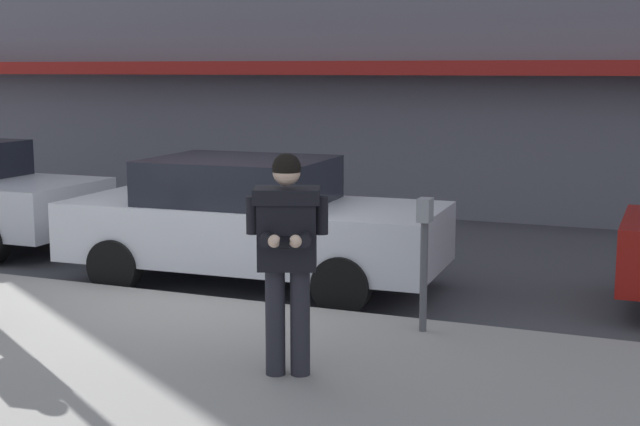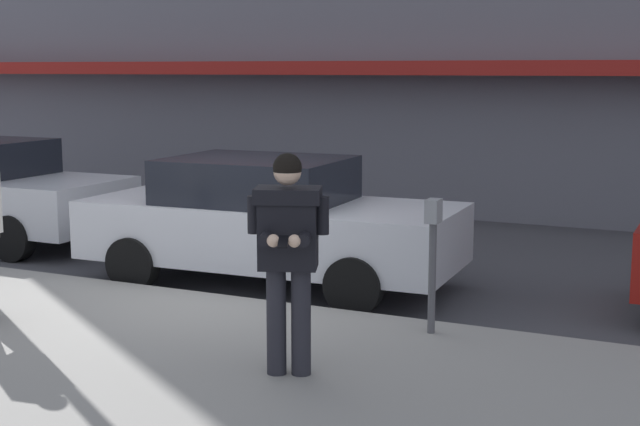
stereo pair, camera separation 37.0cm
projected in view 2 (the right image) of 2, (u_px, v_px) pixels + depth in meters
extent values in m
plane|color=#3D3D42|center=(221.00, 301.00, 10.04)|extent=(80.00, 80.00, 0.00)
cube|color=gray|center=(142.00, 390.00, 7.06)|extent=(32.00, 5.30, 0.14)
cube|color=silver|center=(303.00, 310.00, 9.67)|extent=(28.00, 0.12, 0.01)
cube|color=maroon|center=(465.00, 68.00, 14.70)|extent=(26.60, 0.70, 0.24)
cylinder|color=black|center=(95.00, 219.00, 13.60)|extent=(0.64, 0.22, 0.64)
cylinder|color=black|center=(13.00, 238.00, 12.07)|extent=(0.64, 0.22, 0.64)
cube|color=silver|center=(271.00, 231.00, 10.68)|extent=(4.56, 1.98, 0.70)
cube|color=black|center=(257.00, 180.00, 10.65)|extent=(2.13, 1.71, 0.52)
cylinder|color=black|center=(403.00, 255.00, 10.97)|extent=(0.65, 0.24, 0.64)
cylinder|color=black|center=(354.00, 286.00, 9.42)|extent=(0.65, 0.24, 0.64)
cylinder|color=black|center=(207.00, 238.00, 12.05)|extent=(0.65, 0.24, 0.64)
cylinder|color=black|center=(133.00, 264.00, 10.50)|extent=(0.65, 0.24, 0.64)
cylinder|color=#23232B|center=(301.00, 322.00, 7.17)|extent=(0.16, 0.16, 0.88)
cylinder|color=#23232B|center=(276.00, 321.00, 7.18)|extent=(0.16, 0.16, 0.88)
cube|color=black|center=(288.00, 229.00, 7.05)|extent=(0.54, 0.44, 0.64)
cube|color=black|center=(288.00, 195.00, 7.01)|extent=(0.61, 0.50, 0.12)
cylinder|color=black|center=(322.00, 215.00, 7.02)|extent=(0.11, 0.11, 0.30)
cylinder|color=black|center=(305.00, 238.00, 6.89)|extent=(0.20, 0.32, 0.10)
sphere|color=beige|center=(294.00, 241.00, 6.76)|extent=(0.10, 0.10, 0.10)
cylinder|color=black|center=(254.00, 215.00, 7.06)|extent=(0.11, 0.11, 0.30)
cylinder|color=black|center=(267.00, 237.00, 6.91)|extent=(0.20, 0.32, 0.10)
sphere|color=beige|center=(273.00, 241.00, 6.77)|extent=(0.10, 0.10, 0.10)
cube|color=black|center=(283.00, 242.00, 6.73)|extent=(0.12, 0.16, 0.07)
sphere|color=beige|center=(287.00, 171.00, 6.95)|extent=(0.22, 0.22, 0.22)
sphere|color=black|center=(287.00, 168.00, 6.95)|extent=(0.23, 0.23, 0.23)
cylinder|color=#4C4C51|center=(432.00, 278.00, 8.28)|extent=(0.07, 0.07, 1.05)
cube|color=gray|center=(433.00, 211.00, 8.18)|extent=(0.12, 0.18, 0.22)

